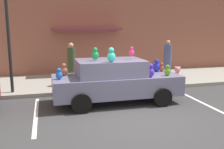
{
  "coord_description": "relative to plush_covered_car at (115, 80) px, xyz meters",
  "views": [
    {
      "loc": [
        -2.58,
        -6.88,
        2.7
      ],
      "look_at": [
        -0.17,
        2.27,
        0.9
      ],
      "focal_mm": 40.93,
      "sensor_mm": 36.0,
      "label": 1
    }
  ],
  "objects": [
    {
      "name": "street_lamp_post",
      "position": [
        -3.66,
        1.83,
        1.78
      ],
      "size": [
        0.28,
        0.28,
        3.99
      ],
      "color": "black",
      "rests_on": "sidewalk"
    },
    {
      "name": "pedestrian_walking_past",
      "position": [
        -1.26,
        2.55,
        0.2
      ],
      "size": [
        0.35,
        0.35,
        1.84
      ],
      "color": "#344225",
      "rests_on": "sidewalk"
    },
    {
      "name": "parking_stripe_front",
      "position": [
        3.0,
        -0.67,
        -0.8
      ],
      "size": [
        0.12,
        3.6,
        0.01
      ],
      "primitive_type": "cube",
      "color": "silver",
      "rests_on": "ground"
    },
    {
      "name": "pedestrian_near_shopfront",
      "position": [
        3.84,
        3.55,
        0.19
      ],
      "size": [
        0.4,
        0.4,
        1.83
      ],
      "color": "#444D7C",
      "rests_on": "sidewalk"
    },
    {
      "name": "storefront_building",
      "position": [
        0.22,
        5.48,
        2.39
      ],
      "size": [
        24.0,
        1.25,
        6.4
      ],
      "color": "brown",
      "rests_on": "ground"
    },
    {
      "name": "parking_stripe_rear",
      "position": [
        -2.72,
        -0.67,
        -0.8
      ],
      "size": [
        0.12,
        3.6,
        0.01
      ],
      "primitive_type": "cube",
      "color": "silver",
      "rests_on": "ground"
    },
    {
      "name": "sidewalk",
      "position": [
        0.22,
        3.33,
        -0.73
      ],
      "size": [
        24.0,
        4.0,
        0.15
      ],
      "primitive_type": "cube",
      "color": "gray",
      "rests_on": "ground"
    },
    {
      "name": "teddy_bear_on_sidewalk",
      "position": [
        3.47,
        1.82,
        -0.31
      ],
      "size": [
        0.39,
        0.32,
        0.74
      ],
      "color": "pink",
      "rests_on": "sidewalk"
    },
    {
      "name": "ground_plane",
      "position": [
        0.22,
        -1.67,
        -0.8
      ],
      "size": [
        60.0,
        60.0,
        0.0
      ],
      "primitive_type": "plane",
      "color": "#38383A"
    },
    {
      "name": "plush_covered_car",
      "position": [
        0.0,
        0.0,
        0.0
      ],
      "size": [
        4.47,
        1.98,
        2.02
      ],
      "color": "slate",
      "rests_on": "ground"
    }
  ]
}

